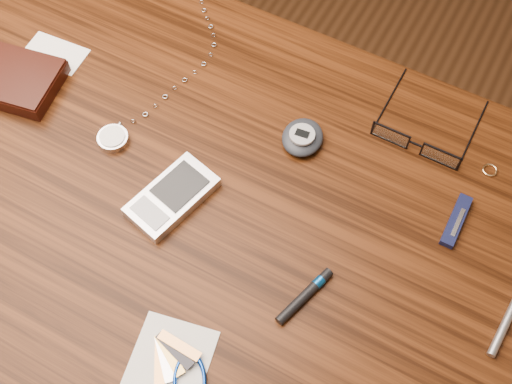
# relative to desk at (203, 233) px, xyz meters

# --- Properties ---
(ground) EXTENTS (3.80, 3.80, 0.00)m
(ground) POSITION_rel_desk_xyz_m (0.00, 0.00, -0.65)
(ground) COLOR #472814
(ground) RESTS_ON ground
(desk) EXTENTS (1.00, 0.70, 0.75)m
(desk) POSITION_rel_desk_xyz_m (0.00, 0.00, 0.00)
(desk) COLOR #3C1B09
(desk) RESTS_ON ground
(wallet_and_card) EXTENTS (0.14, 0.17, 0.03)m
(wallet_and_card) POSITION_rel_desk_xyz_m (-0.34, 0.04, 0.12)
(wallet_and_card) COLOR black
(wallet_and_card) RESTS_ON desk
(eyeglasses) EXTENTS (0.13, 0.14, 0.03)m
(eyeglasses) POSITION_rel_desk_xyz_m (0.23, 0.22, 0.12)
(eyeglasses) COLOR black
(eyeglasses) RESTS_ON desk
(gold_ring) EXTENTS (0.02, 0.02, 0.00)m
(gold_ring) POSITION_rel_desk_xyz_m (0.33, 0.23, 0.10)
(gold_ring) COLOR #E8B777
(gold_ring) RESTS_ON desk
(pocket_watch) EXTENTS (0.10, 0.34, 0.01)m
(pocket_watch) POSITION_rel_desk_xyz_m (-0.15, 0.04, 0.11)
(pocket_watch) COLOR silver
(pocket_watch) RESTS_ON desk
(pda_phone) EXTENTS (0.09, 0.13, 0.02)m
(pda_phone) POSITION_rel_desk_xyz_m (-0.03, -0.02, 0.11)
(pda_phone) COLOR silver
(pda_phone) RESTS_ON desk
(pedometer) EXTENTS (0.07, 0.07, 0.03)m
(pedometer) POSITION_rel_desk_xyz_m (0.08, 0.15, 0.11)
(pedometer) COLOR #20232B
(pedometer) RESTS_ON desk
(notepad_keys) EXTENTS (0.13, 0.12, 0.01)m
(notepad_keys) POSITION_rel_desk_xyz_m (0.10, -0.21, 0.11)
(notepad_keys) COLOR white
(notepad_keys) RESTS_ON desk
(pocket_knife) EXTENTS (0.02, 0.08, 0.01)m
(pocket_knife) POSITION_rel_desk_xyz_m (0.32, 0.13, 0.11)
(pocket_knife) COLOR black
(pocket_knife) RESTS_ON desk
(black_blue_pen) EXTENTS (0.04, 0.09, 0.01)m
(black_blue_pen) POSITION_rel_desk_xyz_m (0.19, -0.05, 0.11)
(black_blue_pen) COLOR black
(black_blue_pen) RESTS_ON desk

